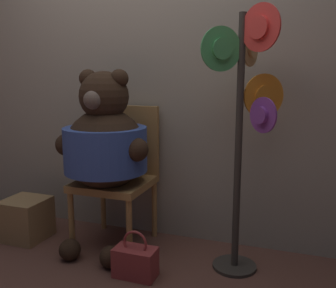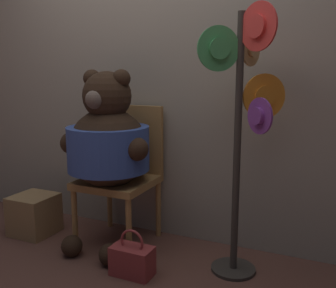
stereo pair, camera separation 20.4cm
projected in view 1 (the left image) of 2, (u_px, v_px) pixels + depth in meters
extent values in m
plane|color=brown|center=(123.00, 266.00, 2.43)|extent=(14.00, 14.00, 0.00)
cube|color=gray|center=(157.00, 75.00, 2.79)|extent=(8.00, 0.10, 2.45)
cylinder|color=#9E703D|center=(71.00, 223.00, 2.59)|extent=(0.04, 0.04, 0.43)
cylinder|color=#9E703D|center=(129.00, 231.00, 2.44)|extent=(0.04, 0.04, 0.43)
cylinder|color=#9E703D|center=(103.00, 203.00, 3.00)|extent=(0.04, 0.04, 0.43)
cylinder|color=#9E703D|center=(154.00, 209.00, 2.85)|extent=(0.04, 0.04, 0.43)
cube|color=#9E703D|center=(114.00, 183.00, 2.68)|extent=(0.50, 0.50, 0.05)
cube|color=#9E703D|center=(128.00, 139.00, 2.84)|extent=(0.50, 0.04, 0.52)
sphere|color=black|center=(106.00, 149.00, 2.57)|extent=(0.56, 0.56, 0.56)
cylinder|color=#334C99|center=(106.00, 149.00, 2.57)|extent=(0.57, 0.57, 0.31)
sphere|color=black|center=(104.00, 96.00, 2.50)|extent=(0.33, 0.33, 0.33)
sphere|color=black|center=(88.00, 78.00, 2.52)|extent=(0.12, 0.12, 0.12)
sphere|color=black|center=(119.00, 78.00, 2.44)|extent=(0.12, 0.12, 0.12)
sphere|color=brown|center=(93.00, 100.00, 2.37)|extent=(0.12, 0.12, 0.12)
sphere|color=black|center=(67.00, 145.00, 2.58)|extent=(0.16, 0.16, 0.16)
sphere|color=black|center=(137.00, 150.00, 2.41)|extent=(0.16, 0.16, 0.16)
sphere|color=black|center=(70.00, 250.00, 2.50)|extent=(0.14, 0.14, 0.14)
sphere|color=black|center=(111.00, 257.00, 2.40)|extent=(0.14, 0.14, 0.14)
cylinder|color=#332D28|center=(234.00, 266.00, 2.41)|extent=(0.28, 0.28, 0.02)
cylinder|color=#332D28|center=(238.00, 148.00, 2.27)|extent=(0.04, 0.04, 1.58)
cylinder|color=#3D9351|center=(221.00, 49.00, 2.12)|extent=(0.20, 0.17, 0.25)
cylinder|color=#3D9351|center=(221.00, 49.00, 2.12)|extent=(0.12, 0.12, 0.12)
cylinder|color=#7A388E|center=(263.00, 115.00, 2.07)|extent=(0.16, 0.14, 0.20)
cylinder|color=#7A388E|center=(263.00, 115.00, 2.07)|extent=(0.11, 0.11, 0.10)
cylinder|color=red|center=(261.00, 27.00, 2.05)|extent=(0.23, 0.15, 0.26)
cylinder|color=red|center=(261.00, 27.00, 2.05)|extent=(0.13, 0.11, 0.13)
cylinder|color=orange|center=(264.00, 96.00, 2.26)|extent=(0.22, 0.17, 0.27)
cylinder|color=orange|center=(264.00, 96.00, 2.26)|extent=(0.13, 0.11, 0.13)
cylinder|color=tan|center=(250.00, 50.00, 2.26)|extent=(0.07, 0.20, 0.20)
cylinder|color=tan|center=(250.00, 50.00, 2.26)|extent=(0.08, 0.11, 0.10)
cube|color=maroon|center=(135.00, 262.00, 2.29)|extent=(0.26, 0.15, 0.18)
torus|color=maroon|center=(135.00, 243.00, 2.27)|extent=(0.16, 0.02, 0.16)
cube|color=#937047|center=(26.00, 219.00, 2.83)|extent=(0.31, 0.31, 0.31)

